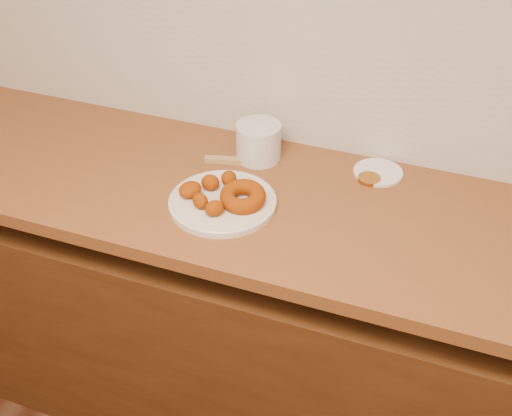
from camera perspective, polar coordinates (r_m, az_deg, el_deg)
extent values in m
cube|color=tan|center=(1.70, 14.85, 17.16)|extent=(4.00, 0.02, 2.70)
cube|color=#4D2C13|center=(1.99, 9.13, -12.82)|extent=(3.60, 0.60, 0.77)
cube|color=brown|center=(1.83, -9.46, 2.77)|extent=(2.30, 0.62, 0.04)
cube|color=#BAB5A8|center=(1.74, 14.02, 12.43)|extent=(3.60, 0.02, 0.60)
cylinder|color=silver|center=(1.66, -2.99, 0.51)|extent=(0.28, 0.28, 0.02)
torus|color=#8A3903|center=(1.63, -1.20, 1.05)|extent=(0.15, 0.15, 0.05)
ellipsoid|color=#8A3903|center=(1.69, -4.08, 2.28)|extent=(0.05, 0.05, 0.04)
ellipsoid|color=#8A3903|center=(1.67, -5.88, 1.65)|extent=(0.07, 0.08, 0.04)
ellipsoid|color=#8A3903|center=(1.63, -4.98, 0.65)|extent=(0.06, 0.06, 0.04)
ellipsoid|color=#8A3903|center=(1.60, -3.73, -0.01)|extent=(0.06, 0.06, 0.04)
ellipsoid|color=#8A3903|center=(1.70, -2.43, 2.67)|extent=(0.05, 0.05, 0.04)
cylinder|color=silver|center=(1.82, 0.22, 5.91)|extent=(0.15, 0.15, 0.11)
cylinder|color=white|center=(1.81, 10.80, 3.13)|extent=(0.17, 0.17, 0.01)
cylinder|color=#A46A25|center=(1.78, 10.03, 2.56)|extent=(0.08, 0.08, 0.01)
cube|color=#A1854F|center=(1.82, -1.68, 4.21)|extent=(0.19, 0.07, 0.01)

